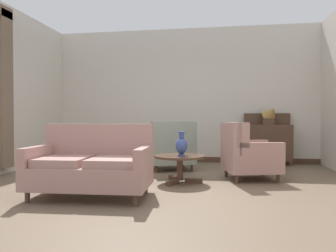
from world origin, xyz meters
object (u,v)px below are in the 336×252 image
at_px(porcelain_vase, 181,145).
at_px(armchair_beside_settee, 247,155).
at_px(sideboard, 268,142).
at_px(gramophone, 271,114).
at_px(coffee_table, 180,161).
at_px(armchair_near_sideboard, 172,149).
at_px(settee, 92,166).

relative_size(porcelain_vase, armchair_beside_settee, 0.38).
distance_m(sideboard, gramophone, 0.62).
xyz_separation_m(armchair_beside_settee, sideboard, (0.61, 1.91, 0.10)).
height_order(coffee_table, armchair_near_sideboard, armchair_near_sideboard).
bearing_deg(coffee_table, gramophone, 52.61).
distance_m(armchair_beside_settee, gramophone, 2.06).
distance_m(porcelain_vase, settee, 1.52).
xyz_separation_m(coffee_table, sideboard, (1.68, 2.35, 0.16)).
height_order(porcelain_vase, sideboard, sideboard).
bearing_deg(porcelain_vase, armchair_near_sideboard, 105.34).
bearing_deg(sideboard, porcelain_vase, -125.02).
relative_size(settee, sideboard, 1.36).
bearing_deg(armchair_beside_settee, gramophone, -34.22).
height_order(armchair_near_sideboard, gramophone, gramophone).
height_order(porcelain_vase, settee, settee).
bearing_deg(sideboard, gramophone, -62.06).
height_order(sideboard, gramophone, gramophone).
bearing_deg(porcelain_vase, gramophone, 53.21).
bearing_deg(armchair_near_sideboard, gramophone, -173.72).
relative_size(armchair_beside_settee, sideboard, 0.88).
bearing_deg(gramophone, settee, -129.41).
height_order(armchair_beside_settee, sideboard, sideboard).
relative_size(coffee_table, settee, 0.51).
xyz_separation_m(settee, gramophone, (2.76, 3.36, 0.73)).
distance_m(porcelain_vase, sideboard, 2.89).
height_order(coffee_table, gramophone, gramophone).
xyz_separation_m(settee, armchair_near_sideboard, (0.71, 2.34, 0.02)).
bearing_deg(settee, armchair_beside_settee, 33.29).
distance_m(coffee_table, porcelain_vase, 0.25).
bearing_deg(settee, sideboard, 48.96).
height_order(coffee_table, sideboard, sideboard).
relative_size(porcelain_vase, sideboard, 0.33).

